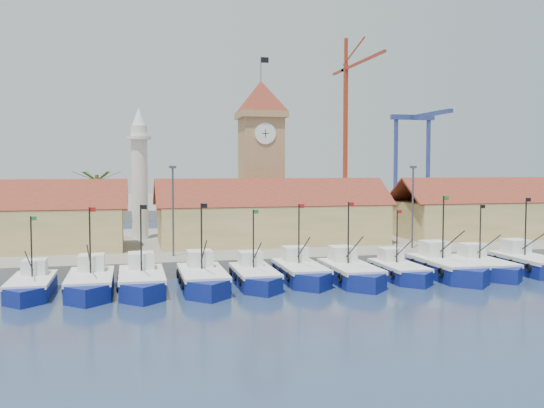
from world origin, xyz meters
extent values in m
plane|color=#1C2E4C|center=(0.00, 0.00, 0.00)|extent=(400.00, 400.00, 0.00)
cube|color=gray|center=(0.00, 24.00, 0.75)|extent=(140.00, 32.00, 1.50)
cube|color=gray|center=(0.00, 110.00, 1.00)|extent=(240.00, 80.00, 2.00)
cube|color=navy|center=(-24.05, 2.85, 0.46)|extent=(3.20, 7.24, 1.65)
cube|color=navy|center=(-24.05, -0.77, 0.46)|extent=(3.20, 3.20, 1.65)
cube|color=silver|center=(-24.05, 2.85, 1.28)|extent=(3.27, 7.45, 0.32)
cube|color=silver|center=(-24.05, 4.66, 2.01)|extent=(1.92, 2.01, 1.28)
cylinder|color=black|center=(-24.05, 3.31, 3.84)|extent=(0.13, 0.13, 5.12)
cube|color=#197226|center=(-23.82, 3.31, 6.22)|extent=(0.46, 0.02, 0.32)
cube|color=navy|center=(-19.44, 2.53, 0.51)|extent=(3.54, 8.02, 1.82)
cube|color=navy|center=(-19.44, -1.48, 0.51)|extent=(3.54, 3.54, 1.82)
cube|color=silver|center=(-19.44, 2.53, 1.42)|extent=(3.61, 8.24, 0.35)
cube|color=silver|center=(-19.44, 4.53, 2.23)|extent=(2.13, 2.23, 1.42)
cylinder|color=black|center=(-19.44, 3.03, 4.25)|extent=(0.14, 0.14, 5.67)
cube|color=#A5140F|center=(-19.18, 3.03, 6.88)|extent=(0.51, 0.02, 0.35)
cube|color=navy|center=(-15.30, 2.35, 0.52)|extent=(3.62, 8.20, 1.86)
cube|color=navy|center=(-15.30, -1.75, 0.52)|extent=(3.62, 3.62, 1.86)
cube|color=silver|center=(-15.30, 2.35, 1.45)|extent=(3.70, 8.43, 0.36)
cube|color=silver|center=(-15.30, 4.40, 2.28)|extent=(2.17, 2.28, 1.45)
cylinder|color=black|center=(-15.30, 2.87, 4.35)|extent=(0.14, 0.14, 5.80)
cube|color=black|center=(-15.04, 2.87, 7.04)|extent=(0.52, 0.02, 0.36)
cube|color=navy|center=(-10.22, 2.25, 0.52)|extent=(3.65, 8.26, 1.88)
cube|color=navy|center=(-10.22, -1.88, 0.52)|extent=(3.65, 3.65, 1.88)
cube|color=silver|center=(-10.22, 2.25, 1.46)|extent=(3.72, 8.49, 0.37)
cube|color=silver|center=(-10.22, 4.32, 2.29)|extent=(2.19, 2.29, 1.46)
cylinder|color=black|center=(-10.22, 2.77, 4.38)|extent=(0.15, 0.15, 5.84)
cube|color=black|center=(-9.96, 2.77, 7.09)|extent=(0.52, 0.02, 0.37)
cube|color=navy|center=(-5.58, 2.78, 0.48)|extent=(3.33, 7.52, 1.71)
cube|color=navy|center=(-5.58, -0.98, 0.48)|extent=(3.32, 3.32, 1.71)
cube|color=silver|center=(-5.58, 2.78, 1.33)|extent=(3.39, 7.73, 0.33)
cube|color=silver|center=(-5.58, 4.66, 2.09)|extent=(2.00, 2.09, 1.33)
cylinder|color=black|center=(-5.58, 3.26, 3.99)|extent=(0.13, 0.13, 5.32)
cube|color=#197226|center=(-5.35, 3.26, 6.46)|extent=(0.48, 0.02, 0.33)
cube|color=navy|center=(-1.13, 3.75, 0.50)|extent=(3.51, 7.95, 1.81)
cube|color=navy|center=(-1.13, -0.23, 0.50)|extent=(3.51, 3.51, 1.81)
cube|color=silver|center=(-1.13, 3.75, 1.41)|extent=(3.58, 8.17, 0.35)
cube|color=silver|center=(-1.13, 5.74, 2.21)|extent=(2.11, 2.21, 1.41)
cylinder|color=black|center=(-1.13, 4.25, 4.22)|extent=(0.14, 0.14, 5.62)
cube|color=#A5140F|center=(-0.87, 4.25, 6.83)|extent=(0.50, 0.02, 0.35)
cube|color=navy|center=(3.14, 2.31, 0.52)|extent=(3.61, 8.18, 1.86)
cube|color=navy|center=(3.14, -1.78, 0.52)|extent=(3.61, 3.61, 1.86)
cube|color=silver|center=(3.14, 2.31, 1.45)|extent=(3.69, 8.40, 0.36)
cube|color=silver|center=(3.14, 4.35, 2.27)|extent=(2.17, 2.27, 1.45)
cylinder|color=black|center=(3.14, 2.82, 4.34)|extent=(0.14, 0.14, 5.78)
cube|color=#A5140F|center=(3.40, 2.82, 7.02)|extent=(0.52, 0.02, 0.36)
cube|color=navy|center=(8.12, 2.78, 0.46)|extent=(3.21, 7.27, 1.65)
cube|color=navy|center=(8.12, -0.85, 0.46)|extent=(3.21, 3.21, 1.65)
cube|color=silver|center=(8.12, 2.78, 1.28)|extent=(3.27, 7.47, 0.32)
cube|color=silver|center=(8.12, 4.60, 2.02)|extent=(1.93, 2.02, 1.28)
cylinder|color=black|center=(8.12, 3.24, 3.85)|extent=(0.13, 0.13, 5.14)
cube|color=#A5140F|center=(8.34, 3.24, 6.24)|extent=(0.46, 0.02, 0.32)
cube|color=navy|center=(12.78, 2.55, 0.55)|extent=(3.84, 8.68, 1.97)
cube|color=navy|center=(12.78, -1.79, 0.55)|extent=(3.84, 3.84, 1.97)
cube|color=silver|center=(12.78, 2.55, 1.53)|extent=(3.91, 8.92, 0.38)
cube|color=silver|center=(12.78, 4.72, 2.41)|extent=(2.30, 2.41, 1.53)
cylinder|color=black|center=(12.78, 3.10, 4.60)|extent=(0.15, 0.15, 6.14)
cube|color=#197226|center=(13.05, 3.10, 7.45)|extent=(0.55, 0.02, 0.38)
cube|color=navy|center=(16.90, 2.88, 0.48)|extent=(3.39, 7.66, 1.74)
cube|color=navy|center=(16.90, -0.95, 0.48)|extent=(3.39, 3.39, 1.74)
cube|color=silver|center=(16.90, 2.88, 1.35)|extent=(3.45, 7.87, 0.34)
cube|color=silver|center=(16.90, 4.80, 2.13)|extent=(2.03, 2.13, 1.35)
cylinder|color=black|center=(16.90, 3.37, 4.06)|extent=(0.14, 0.14, 5.42)
cube|color=black|center=(17.14, 3.37, 6.58)|extent=(0.48, 0.02, 0.34)
cube|color=navy|center=(22.03, 3.02, 0.53)|extent=(3.69, 8.35, 1.90)
cube|color=silver|center=(22.03, 3.02, 1.48)|extent=(3.76, 8.58, 0.37)
cube|color=silver|center=(22.03, 5.11, 2.32)|extent=(2.21, 2.32, 1.48)
cylinder|color=black|center=(22.03, 3.55, 4.43)|extent=(0.15, 0.15, 5.90)
cube|color=black|center=(22.30, 3.55, 7.17)|extent=(0.53, 0.02, 0.37)
cube|color=#E1BF7B|center=(0.00, 20.00, 3.75)|extent=(26.00, 10.00, 4.50)
cube|color=brown|center=(0.00, 17.50, 7.50)|extent=(27.04, 5.13, 3.21)
cube|color=brown|center=(0.00, 22.50, 7.50)|extent=(27.04, 5.13, 3.21)
cube|color=#E1BF7B|center=(32.00, 20.00, 3.75)|extent=(30.00, 10.00, 4.50)
cube|color=brown|center=(32.00, 17.50, 7.50)|extent=(31.20, 5.13, 3.21)
cube|color=brown|center=(32.00, 22.50, 7.50)|extent=(31.20, 5.13, 3.21)
cube|color=#A98157|center=(0.00, 26.00, 9.00)|extent=(5.00, 5.00, 15.00)
cube|color=#A98157|center=(0.00, 26.00, 16.90)|extent=(5.80, 5.80, 0.80)
pyramid|color=brown|center=(0.00, 26.00, 19.20)|extent=(5.80, 5.80, 4.00)
cylinder|color=white|center=(0.00, 23.45, 14.50)|extent=(2.60, 0.15, 2.60)
cube|color=black|center=(0.00, 23.37, 14.50)|extent=(0.08, 0.02, 1.00)
cube|color=black|center=(0.00, 23.37, 14.50)|extent=(0.80, 0.02, 0.08)
cylinder|color=#3F3F44|center=(0.00, 26.00, 22.70)|extent=(0.10, 0.10, 3.00)
cube|color=black|center=(0.50, 26.00, 23.80)|extent=(1.00, 0.03, 0.70)
cylinder|color=silver|center=(-15.00, 28.00, 8.50)|extent=(2.00, 2.00, 14.00)
cylinder|color=silver|center=(-15.00, 28.00, 14.00)|extent=(3.00, 3.00, 0.40)
cone|color=silver|center=(-15.00, 28.00, 16.60)|extent=(1.80, 1.80, 2.40)
cylinder|color=brown|center=(-20.00, 26.00, 5.50)|extent=(0.44, 0.44, 8.00)
cube|color=#266221|center=(-18.60, 26.00, 9.30)|extent=(2.80, 0.35, 1.18)
cube|color=#266221|center=(-19.30, 27.21, 9.30)|extent=(1.71, 2.60, 1.18)
cube|color=#266221|center=(-20.70, 27.21, 9.30)|extent=(1.71, 2.60, 1.18)
cube|color=#266221|center=(-21.40, 26.00, 9.30)|extent=(2.80, 0.35, 1.18)
cube|color=#266221|center=(-20.70, 24.79, 9.30)|extent=(1.71, 2.60, 1.18)
cube|color=#266221|center=(-19.30, 24.79, 9.30)|extent=(1.71, 2.60, 1.18)
cylinder|color=#3F3F44|center=(-12.00, 12.00, 6.00)|extent=(0.20, 0.20, 9.00)
cube|color=#3F3F44|center=(-12.00, 12.00, 10.40)|extent=(0.70, 0.25, 0.25)
cylinder|color=#3F3F44|center=(14.00, 12.00, 6.00)|extent=(0.20, 0.20, 9.00)
cube|color=#3F3F44|center=(14.00, 12.00, 10.40)|extent=(0.70, 0.25, 0.25)
cube|color=#9B2C17|center=(40.08, 105.00, 19.76)|extent=(1.00, 1.00, 35.53)
cube|color=#9B2C17|center=(40.08, 93.64, 36.53)|extent=(0.60, 28.40, 0.60)
cube|color=#9B2C17|center=(40.08, 110.00, 36.53)|extent=(0.60, 10.00, 0.60)
cube|color=#9B2C17|center=(40.08, 105.00, 41.03)|extent=(0.80, 0.80, 7.00)
cube|color=navy|center=(57.00, 110.00, 13.00)|extent=(0.90, 0.90, 22.00)
cube|color=navy|center=(67.00, 110.00, 13.00)|extent=(0.90, 0.90, 22.00)
cube|color=navy|center=(62.00, 110.00, 24.50)|extent=(13.00, 1.40, 1.40)
cube|color=navy|center=(62.00, 100.00, 24.50)|extent=(1.40, 22.00, 1.00)
camera|label=1|loc=(-16.09, -48.90, 10.39)|focal=40.00mm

